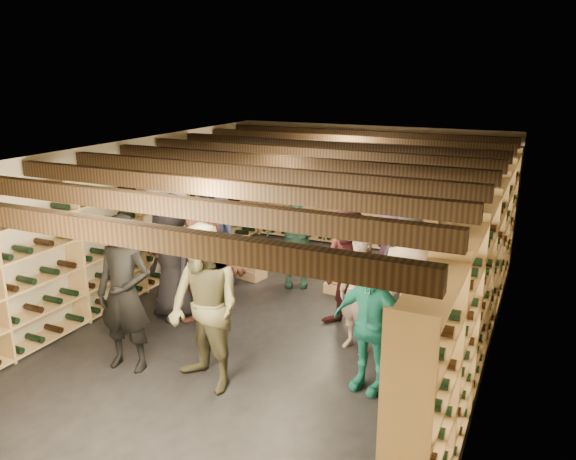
{
  "coord_description": "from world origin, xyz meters",
  "views": [
    {
      "loc": [
        3.16,
        -6.62,
        3.43
      ],
      "look_at": [
        -0.03,
        0.2,
        1.28
      ],
      "focal_mm": 35.0,
      "sensor_mm": 36.0,
      "label": 1
    }
  ],
  "objects_px": {
    "person_1": "(124,294)",
    "person_9": "(165,242)",
    "person_10": "(295,237)",
    "person_12": "(407,267)",
    "person_2": "(205,309)",
    "person_3": "(411,307)",
    "crate_stack_right": "(345,278)",
    "person_5": "(203,263)",
    "crate_loose": "(342,288)",
    "person_8": "(349,272)",
    "person_4": "(370,325)",
    "crate_stack_left": "(251,259)",
    "person_6": "(214,238)",
    "person_7": "(359,292)",
    "person_11": "(392,254)",
    "person_0": "(172,256)"
  },
  "relations": [
    {
      "from": "person_1",
      "to": "person_5",
      "type": "xyz_separation_m",
      "value": [
        0.16,
        1.39,
        -0.04
      ]
    },
    {
      "from": "person_1",
      "to": "person_3",
      "type": "relative_size",
      "value": 1.12
    },
    {
      "from": "person_5",
      "to": "person_3",
      "type": "bearing_deg",
      "value": 6.01
    },
    {
      "from": "crate_loose",
      "to": "person_9",
      "type": "height_order",
      "value": "person_9"
    },
    {
      "from": "crate_loose",
      "to": "person_1",
      "type": "bearing_deg",
      "value": -114.83
    },
    {
      "from": "crate_stack_left",
      "to": "person_9",
      "type": "xyz_separation_m",
      "value": [
        -0.66,
        -1.44,
        0.61
      ]
    },
    {
      "from": "person_4",
      "to": "person_5",
      "type": "bearing_deg",
      "value": 178.56
    },
    {
      "from": "crate_stack_left",
      "to": "person_6",
      "type": "relative_size",
      "value": 0.39
    },
    {
      "from": "person_8",
      "to": "person_12",
      "type": "distance_m",
      "value": 0.88
    },
    {
      "from": "person_6",
      "to": "person_8",
      "type": "xyz_separation_m",
      "value": [
        2.43,
        -0.53,
        -0.01
      ]
    },
    {
      "from": "person_9",
      "to": "person_7",
      "type": "bearing_deg",
      "value": 7.61
    },
    {
      "from": "person_6",
      "to": "person_11",
      "type": "xyz_separation_m",
      "value": [
        2.69,
        0.71,
        -0.09
      ]
    },
    {
      "from": "person_6",
      "to": "person_0",
      "type": "bearing_deg",
      "value": -83.62
    },
    {
      "from": "person_0",
      "to": "person_9",
      "type": "distance_m",
      "value": 0.55
    },
    {
      "from": "person_2",
      "to": "person_3",
      "type": "xyz_separation_m",
      "value": [
        1.97,
        1.24,
        -0.1
      ]
    },
    {
      "from": "person_10",
      "to": "person_12",
      "type": "bearing_deg",
      "value": -41.28
    },
    {
      "from": "person_1",
      "to": "person_2",
      "type": "distance_m",
      "value": 1.08
    },
    {
      "from": "person_0",
      "to": "person_7",
      "type": "xyz_separation_m",
      "value": [
        2.72,
        0.12,
        -0.12
      ]
    },
    {
      "from": "person_0",
      "to": "person_9",
      "type": "bearing_deg",
      "value": 161.54
    },
    {
      "from": "crate_stack_right",
      "to": "person_4",
      "type": "bearing_deg",
      "value": -65.19
    },
    {
      "from": "person_6",
      "to": "person_9",
      "type": "relative_size",
      "value": 0.91
    },
    {
      "from": "person_8",
      "to": "person_12",
      "type": "xyz_separation_m",
      "value": [
        0.63,
        0.61,
        -0.04
      ]
    },
    {
      "from": "person_2",
      "to": "person_1",
      "type": "bearing_deg",
      "value": -157.59
    },
    {
      "from": "person_1",
      "to": "person_11",
      "type": "xyz_separation_m",
      "value": [
        2.3,
        3.26,
        -0.17
      ]
    },
    {
      "from": "crate_stack_right",
      "to": "person_7",
      "type": "relative_size",
      "value": 0.38
    },
    {
      "from": "crate_stack_left",
      "to": "crate_stack_right",
      "type": "distance_m",
      "value": 1.7
    },
    {
      "from": "person_0",
      "to": "person_7",
      "type": "relative_size",
      "value": 1.16
    },
    {
      "from": "person_3",
      "to": "person_8",
      "type": "xyz_separation_m",
      "value": [
        -1.0,
        0.75,
        0.02
      ]
    },
    {
      "from": "person_4",
      "to": "person_3",
      "type": "bearing_deg",
      "value": 70.39
    },
    {
      "from": "crate_stack_left",
      "to": "person_5",
      "type": "relative_size",
      "value": 0.38
    },
    {
      "from": "person_1",
      "to": "person_9",
      "type": "distance_m",
      "value": 1.98
    },
    {
      "from": "person_3",
      "to": "person_4",
      "type": "relative_size",
      "value": 1.09
    },
    {
      "from": "person_7",
      "to": "person_5",
      "type": "bearing_deg",
      "value": -155.05
    },
    {
      "from": "crate_stack_left",
      "to": "person_0",
      "type": "bearing_deg",
      "value": -97.96
    },
    {
      "from": "person_6",
      "to": "person_10",
      "type": "distance_m",
      "value": 1.3
    },
    {
      "from": "person_5",
      "to": "person_11",
      "type": "relative_size",
      "value": 1.16
    },
    {
      "from": "person_2",
      "to": "person_3",
      "type": "height_order",
      "value": "person_2"
    },
    {
      "from": "crate_stack_right",
      "to": "person_2",
      "type": "distance_m",
      "value": 3.33
    },
    {
      "from": "person_9",
      "to": "person_5",
      "type": "bearing_deg",
      "value": -11.72
    },
    {
      "from": "crate_loose",
      "to": "person_4",
      "type": "xyz_separation_m",
      "value": [
        1.21,
        -2.52,
        0.68
      ]
    },
    {
      "from": "crate_stack_right",
      "to": "person_3",
      "type": "height_order",
      "value": "person_3"
    },
    {
      "from": "person_6",
      "to": "person_9",
      "type": "distance_m",
      "value": 0.84
    },
    {
      "from": "crate_stack_right",
      "to": "person_10",
      "type": "height_order",
      "value": "person_10"
    },
    {
      "from": "person_10",
      "to": "person_12",
      "type": "distance_m",
      "value": 2.07
    },
    {
      "from": "person_12",
      "to": "crate_stack_right",
      "type": "bearing_deg",
      "value": 143.55
    },
    {
      "from": "crate_loose",
      "to": "person_2",
      "type": "bearing_deg",
      "value": -97.64
    },
    {
      "from": "crate_stack_left",
      "to": "person_8",
      "type": "distance_m",
      "value": 2.56
    },
    {
      "from": "person_3",
      "to": "person_8",
      "type": "bearing_deg",
      "value": 154.9
    },
    {
      "from": "person_6",
      "to": "person_10",
      "type": "relative_size",
      "value": 1.05
    },
    {
      "from": "person_8",
      "to": "person_12",
      "type": "relative_size",
      "value": 1.05
    }
  ]
}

